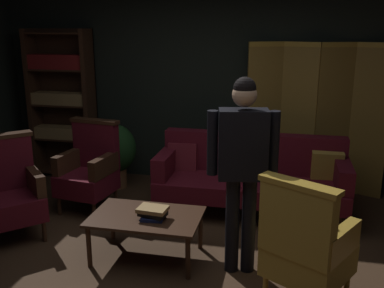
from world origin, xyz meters
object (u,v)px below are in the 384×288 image
at_px(armchair_wing_left, 89,169).
at_px(armchair_wing_right, 10,191).
at_px(folding_screen, 315,117).
at_px(book_black_cloth, 153,213).
at_px(bookshelf, 62,101).
at_px(book_navy_cloth, 153,217).
at_px(coffee_table, 146,220).
at_px(armchair_gilt_accent, 305,245).
at_px(book_tan_leather, 153,209).
at_px(velvet_couch, 251,174).
at_px(potted_plant, 115,151).
at_px(standing_figure, 243,159).

distance_m(armchair_wing_left, armchair_wing_right, 0.95).
relative_size(folding_screen, book_black_cloth, 8.10).
xyz_separation_m(bookshelf, armchair_wing_left, (0.86, -1.06, -0.58)).
bearing_deg(book_navy_cloth, folding_screen, 55.07).
height_order(folding_screen, coffee_table, folding_screen).
relative_size(armchair_gilt_accent, armchair_wing_left, 1.00).
bearing_deg(book_tan_leather, folding_screen, 55.07).
bearing_deg(book_black_cloth, velvet_couch, 59.63).
distance_m(bookshelf, armchair_wing_left, 1.48).
bearing_deg(velvet_couch, coffee_table, -123.83).
height_order(velvet_couch, coffee_table, velvet_couch).
relative_size(potted_plant, book_navy_cloth, 4.36).
xyz_separation_m(bookshelf, coffee_table, (1.86, -2.00, -0.70)).
distance_m(potted_plant, book_black_cloth, 2.02).
relative_size(folding_screen, bookshelf, 0.93).
bearing_deg(coffee_table, armchair_wing_left, 136.42).
height_order(bookshelf, book_black_cloth, bookshelf).
relative_size(folding_screen, standing_figure, 1.12).
relative_size(velvet_couch, coffee_table, 2.12).
bearing_deg(standing_figure, bookshelf, 143.13).
xyz_separation_m(standing_figure, potted_plant, (-1.84, 1.71, -0.53)).
bearing_deg(armchair_gilt_accent, bookshelf, 143.48).
relative_size(armchair_wing_left, book_tan_leather, 4.04).
height_order(armchair_wing_right, book_navy_cloth, armchair_wing_right).
xyz_separation_m(book_navy_cloth, book_tan_leather, (-0.00, 0.00, 0.07)).
bearing_deg(potted_plant, standing_figure, -43.00).
relative_size(folding_screen, armchair_wing_right, 1.83).
bearing_deg(standing_figure, book_navy_cloth, -179.08).
height_order(book_black_cloth, book_tan_leather, book_tan_leather).
bearing_deg(armchair_gilt_accent, book_black_cloth, 164.95).
distance_m(folding_screen, armchair_wing_left, 2.83).
height_order(armchair_wing_left, book_navy_cloth, armchair_wing_left).
bearing_deg(armchair_wing_right, armchair_wing_left, 60.16).
bearing_deg(book_black_cloth, book_tan_leather, 0.00).
distance_m(standing_figure, book_navy_cloth, 0.98).
xyz_separation_m(potted_plant, book_navy_cloth, (1.06, -1.73, -0.06)).
distance_m(folding_screen, armchair_wing_right, 3.63).
bearing_deg(armchair_wing_left, velvet_couch, 9.66).
xyz_separation_m(standing_figure, book_tan_leather, (-0.78, -0.01, -0.52)).
height_order(armchair_gilt_accent, armchair_wing_left, same).
relative_size(bookshelf, book_navy_cloth, 10.49).
distance_m(armchair_wing_right, book_black_cloth, 1.56).
xyz_separation_m(coffee_table, standing_figure, (0.86, -0.04, 0.65)).
height_order(velvet_couch, book_tan_leather, velvet_couch).
bearing_deg(armchair_wing_right, armchair_gilt_accent, -10.30).
height_order(bookshelf, standing_figure, bookshelf).
height_order(potted_plant, book_tan_leather, potted_plant).
height_order(armchair_gilt_accent, book_tan_leather, armchair_gilt_accent).
bearing_deg(potted_plant, bookshelf, 159.80).
bearing_deg(book_navy_cloth, book_tan_leather, 180.00).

